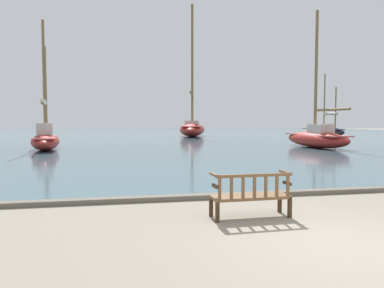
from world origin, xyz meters
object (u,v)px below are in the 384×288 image
sailboat_mid_starboard (325,130)px  sailboat_outer_port (192,128)px  park_bench (251,195)px  sailboat_far_port (317,137)px  sailboat_far_starboard (45,138)px

sailboat_mid_starboard → sailboat_outer_port: 15.96m
park_bench → sailboat_far_port: bearing=56.5°
park_bench → sailboat_far_starboard: size_ratio=0.19×
park_bench → sailboat_outer_port: sailboat_outer_port is taller
sailboat_far_starboard → sailboat_mid_starboard: size_ratio=1.08×
park_bench → sailboat_far_starboard: bearing=111.1°
sailboat_far_starboard → sailboat_far_port: sailboat_far_port is taller
park_bench → sailboat_mid_starboard: sailboat_mid_starboard is taller
sailboat_outer_port → sailboat_far_port: size_ratio=1.67×
sailboat_outer_port → sailboat_far_port: sailboat_outer_port is taller
sailboat_far_starboard → sailboat_far_port: bearing=-5.5°
sailboat_mid_starboard → sailboat_far_starboard: bearing=-152.7°
sailboat_mid_starboard → sailboat_outer_port: (-15.44, 4.03, 0.30)m
sailboat_mid_starboard → sailboat_far_port: (-10.74, -16.76, -0.00)m
sailboat_mid_starboard → sailboat_far_port: bearing=-122.6°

